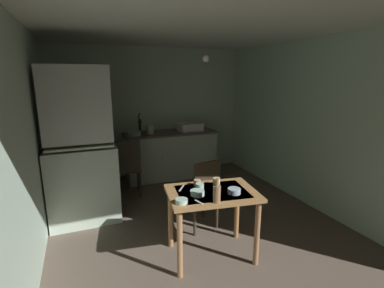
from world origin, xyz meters
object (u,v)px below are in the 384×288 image
(chair_by_counter, at_px, (128,167))
(hutch_cabinet, at_px, (81,153))
(dining_table, at_px, (212,202))
(serving_bowl_wide, at_px, (182,201))
(hand_pump, at_px, (140,125))
(teacup_mint, at_px, (216,182))
(chair_far_side, at_px, (202,193))
(glass_bottle, at_px, (217,193))
(sink_basin, at_px, (190,127))
(mixing_bowl_counter, at_px, (134,133))

(chair_by_counter, bearing_deg, hutch_cabinet, -137.60)
(dining_table, xyz_separation_m, serving_bowl_wide, (-0.39, -0.15, 0.15))
(hutch_cabinet, xyz_separation_m, serving_bowl_wide, (0.85, -1.44, -0.19))
(hand_pump, bearing_deg, teacup_mint, -82.64)
(dining_table, bearing_deg, chair_far_side, 76.74)
(dining_table, height_order, glass_bottle, glass_bottle)
(dining_table, distance_m, teacup_mint, 0.25)
(sink_basin, bearing_deg, teacup_mint, -104.96)
(glass_bottle, bearing_deg, hutch_cabinet, 127.16)
(chair_far_side, xyz_separation_m, teacup_mint, (-0.01, -0.41, 0.30))
(hutch_cabinet, bearing_deg, serving_bowl_wide, -59.37)
(hand_pump, xyz_separation_m, chair_far_side, (0.33, -2.08, -0.56))
(sink_basin, xyz_separation_m, serving_bowl_wide, (-1.17, -2.73, -0.19))
(chair_by_counter, distance_m, serving_bowl_wide, 2.08)
(dining_table, bearing_deg, hutch_cabinet, 133.90)
(hutch_cabinet, height_order, dining_table, hutch_cabinet)
(sink_basin, distance_m, teacup_mint, 2.53)
(hand_pump, bearing_deg, sink_basin, -2.66)
(hand_pump, xyz_separation_m, chair_by_counter, (-0.36, -0.72, -0.54))
(dining_table, height_order, chair_far_side, chair_far_side)
(hand_pump, height_order, glass_bottle, hand_pump)
(chair_far_side, distance_m, teacup_mint, 0.51)
(sink_basin, relative_size, teacup_mint, 5.50)
(dining_table, xyz_separation_m, glass_bottle, (-0.07, -0.25, 0.22))
(hand_pump, relative_size, teacup_mint, 4.87)
(mixing_bowl_counter, height_order, chair_far_side, mixing_bowl_counter)
(hand_pump, distance_m, mixing_bowl_counter, 0.20)
(chair_far_side, xyz_separation_m, glass_bottle, (-0.20, -0.80, 0.35))
(chair_far_side, height_order, chair_by_counter, chair_by_counter)
(chair_by_counter, relative_size, serving_bowl_wide, 8.15)
(sink_basin, relative_size, chair_far_side, 0.48)
(dining_table, relative_size, chair_by_counter, 1.05)
(mixing_bowl_counter, distance_m, dining_table, 2.58)
(serving_bowl_wide, bearing_deg, glass_bottle, -18.23)
(hand_pump, relative_size, mixing_bowl_counter, 1.63)
(hutch_cabinet, xyz_separation_m, teacup_mint, (1.36, -1.15, -0.17))
(hutch_cabinet, bearing_deg, glass_bottle, -52.84)
(teacup_mint, distance_m, glass_bottle, 0.44)
(hutch_cabinet, xyz_separation_m, glass_bottle, (1.17, -1.54, -0.12))
(serving_bowl_wide, relative_size, glass_bottle, 0.49)
(hutch_cabinet, bearing_deg, mixing_bowl_counter, 53.60)
(dining_table, distance_m, chair_by_counter, 2.00)
(mixing_bowl_counter, xyz_separation_m, chair_by_counter, (-0.24, -0.62, -0.41))
(serving_bowl_wide, bearing_deg, chair_by_counter, 94.66)
(dining_table, height_order, teacup_mint, teacup_mint)
(hand_pump, relative_size, dining_table, 0.39)
(sink_basin, bearing_deg, serving_bowl_wide, -113.10)
(teacup_mint, bearing_deg, mixing_bowl_counter, 100.53)
(hutch_cabinet, relative_size, chair_by_counter, 2.14)
(chair_by_counter, xyz_separation_m, glass_bottle, (0.49, -2.16, 0.34))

